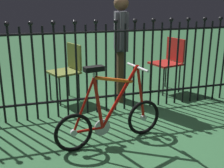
% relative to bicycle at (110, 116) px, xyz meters
% --- Properties ---
extents(ground_plane, '(20.00, 20.00, 0.00)m').
position_rel_bicycle_xyz_m(ground_plane, '(0.25, 0.13, -0.30)').
color(ground_plane, '#2F5F38').
extents(iron_fence, '(4.65, 0.07, 1.31)m').
position_rel_bicycle_xyz_m(iron_fence, '(0.18, 0.86, 0.36)').
color(iron_fence, black).
rests_on(iron_fence, ground).
extents(bicycle, '(1.24, 0.40, 0.87)m').
position_rel_bicycle_xyz_m(bicycle, '(0.00, 0.00, 0.00)').
color(bicycle, black).
rests_on(bicycle, ground).
extents(chair_olive, '(0.51, 0.51, 0.85)m').
position_rel_bicycle_xyz_m(chair_olive, '(-0.21, 1.48, 0.21)').
color(chair_olive, black).
rests_on(chair_olive, ground).
extents(chair_red, '(0.51, 0.51, 0.87)m').
position_rel_bicycle_xyz_m(chair_red, '(1.45, 1.45, 0.23)').
color(chair_red, black).
rests_on(chair_red, ground).
extents(person_visitor, '(0.24, 0.47, 1.54)m').
position_rel_bicycle_xyz_m(person_visitor, '(0.53, 1.23, 0.61)').
color(person_visitor, '#4C3823').
rests_on(person_visitor, ground).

